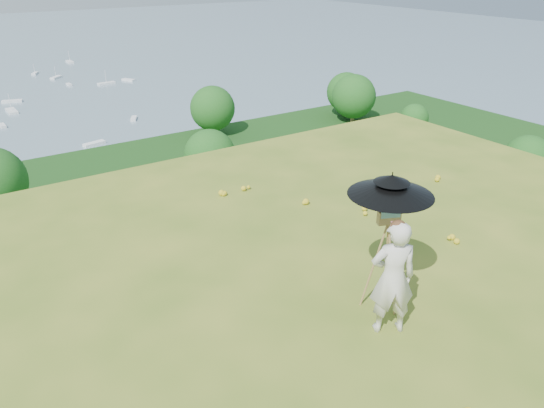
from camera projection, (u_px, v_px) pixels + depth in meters
ground at (404, 255)px, 9.61m from camera, size 14.00×14.00×0.00m
forest_slope at (85, 367)px, 48.26m from camera, size 140.00×56.00×22.00m
shoreline_tier at (17, 250)px, 81.36m from camera, size 170.00×28.00×8.00m
slope_trees at (59, 231)px, 42.33m from camera, size 110.00×50.00×6.00m
harbor_town at (8, 212)px, 78.61m from camera, size 110.00×22.00×5.00m
wildflowers at (394, 246)px, 9.78m from camera, size 10.00×10.50×0.12m
painter at (393, 278)px, 7.33m from camera, size 0.76×0.67×1.76m
field_easel at (385, 255)px, 7.88m from camera, size 0.88×0.88×1.75m
sun_umbrella at (390, 197)px, 7.51m from camera, size 1.63×1.63×0.75m
painter_cap at (399, 225)px, 6.98m from camera, size 0.30×0.32×0.10m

